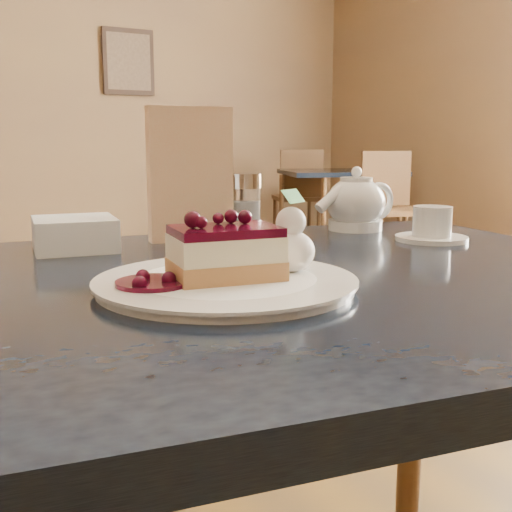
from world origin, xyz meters
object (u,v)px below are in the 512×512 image
cheesecake_slice (225,253)px  tea_set (370,209)px  bg_table_far_right (339,246)px  dessert_plate (226,284)px  main_table (213,342)px

cheesecake_slice → tea_set: bearing=40.8°
bg_table_far_right → dessert_plate: bearing=-108.9°
cheesecake_slice → bg_table_far_right: bearing=59.7°
main_table → tea_set: (0.45, 0.23, 0.13)m
dessert_plate → cheesecake_slice: size_ratio=2.20×
main_table → tea_set: 0.52m
main_table → tea_set: size_ratio=4.67×
main_table → tea_set: bearing=36.3°
dessert_plate → bg_table_far_right: size_ratio=0.18×
main_table → dessert_plate: bearing=-90.0°
dessert_plate → bg_table_far_right: (2.98, 3.59, -0.72)m
dessert_plate → tea_set: bearing=31.4°
cheesecake_slice → bg_table_far_right: (2.98, 3.59, -0.75)m
tea_set → bg_table_far_right: (2.52, 3.31, -0.75)m
main_table → cheesecake_slice: (-0.01, -0.05, 0.12)m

